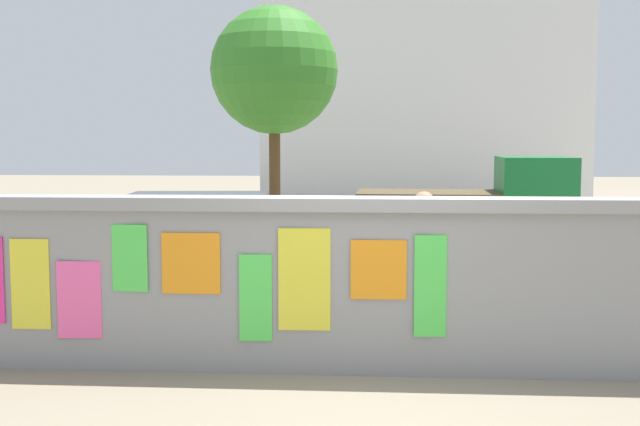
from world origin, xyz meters
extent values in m
plane|color=gray|center=(0.00, 8.00, 0.00)|extent=(60.00, 60.00, 0.00)
cube|color=gray|center=(0.00, 0.00, 0.75)|extent=(8.16, 0.30, 1.51)
cube|color=gray|center=(0.00, 0.00, 1.57)|extent=(8.36, 0.42, 0.12)
cube|color=yellow|center=(-3.15, -0.16, 0.81)|extent=(0.37, 0.02, 0.85)
cube|color=#F9599E|center=(-2.69, -0.16, 0.67)|extent=(0.41, 0.03, 0.72)
cube|color=#4CD84C|center=(-2.21, -0.16, 1.07)|extent=(0.33, 0.03, 0.62)
cube|color=orange|center=(-1.64, -0.16, 1.03)|extent=(0.54, 0.01, 0.56)
cube|color=#4CD84C|center=(-1.04, -0.16, 0.71)|extent=(0.30, 0.02, 0.80)
cube|color=yellow|center=(-0.60, -0.16, 0.89)|extent=(0.47, 0.02, 0.93)
cube|color=orange|center=(0.07, -0.16, 0.99)|extent=(0.50, 0.02, 0.54)
cube|color=#4CD84C|center=(0.54, -0.16, 0.84)|extent=(0.29, 0.03, 0.92)
cylinder|color=black|center=(2.87, 7.06, 0.35)|extent=(0.71, 0.23, 0.70)
cylinder|color=black|center=(2.82, 5.76, 0.35)|extent=(0.71, 0.23, 0.70)
cylinder|color=black|center=(0.37, 7.15, 0.35)|extent=(0.71, 0.23, 0.70)
cylinder|color=black|center=(0.32, 5.85, 0.35)|extent=(0.71, 0.23, 0.70)
cube|color=#197233|center=(2.75, 6.41, 1.10)|extent=(1.25, 1.54, 1.50)
cube|color=brown|center=(0.95, 6.48, 0.80)|extent=(2.45, 1.59, 0.90)
cylinder|color=black|center=(-3.75, 2.51, 0.30)|extent=(0.61, 0.24, 0.60)
cylinder|color=black|center=(-3.89, 3.96, 0.30)|extent=(0.61, 0.24, 0.60)
cylinder|color=black|center=(-1.27, 2.75, 0.30)|extent=(0.61, 0.24, 0.60)
cylinder|color=black|center=(-1.41, 4.20, 0.30)|extent=(0.61, 0.24, 0.60)
cube|color=black|center=(-2.58, 3.35, 0.60)|extent=(3.95, 2.06, 0.60)
cube|color=#262D38|center=(-2.38, 3.37, 1.15)|extent=(2.04, 1.72, 0.50)
cylinder|color=black|center=(1.61, 1.37, 0.30)|extent=(0.61, 0.18, 0.60)
cube|color=#197233|center=(2.25, 1.31, 0.58)|extent=(1.02, 0.33, 0.32)
cube|color=black|center=(2.05, 1.33, 0.76)|extent=(0.58, 0.27, 0.10)
cube|color=#262626|center=(2.80, 1.26, 0.85)|extent=(0.09, 0.56, 0.03)
cylinder|color=black|center=(1.24, 2.46, 0.33)|extent=(0.65, 0.18, 0.66)
cylinder|color=black|center=(0.21, 2.69, 0.33)|extent=(0.65, 0.18, 0.66)
cube|color=red|center=(0.73, 2.57, 0.51)|extent=(0.94, 0.25, 0.06)
cylinder|color=red|center=(0.58, 2.60, 0.73)|extent=(0.04, 0.04, 0.40)
cube|color=black|center=(0.58, 2.60, 0.93)|extent=(0.21, 0.12, 0.05)
cube|color=black|center=(1.19, 2.47, 0.88)|extent=(0.14, 0.44, 0.03)
cylinder|color=black|center=(2.03, 3.11, 0.33)|extent=(0.65, 0.17, 0.66)
cylinder|color=black|center=(3.06, 3.33, 0.33)|extent=(0.65, 0.17, 0.66)
cube|color=#197233|center=(2.54, 3.22, 0.51)|extent=(0.94, 0.23, 0.06)
cylinder|color=#197233|center=(2.69, 3.25, 0.73)|extent=(0.04, 0.04, 0.40)
cube|color=black|center=(2.69, 3.25, 0.93)|extent=(0.21, 0.12, 0.05)
cube|color=black|center=(2.08, 3.12, 0.88)|extent=(0.13, 0.44, 0.03)
cylinder|color=#D83F72|center=(0.46, 0.91, 0.40)|extent=(0.12, 0.12, 0.80)
cylinder|color=#D83F72|center=(0.62, 0.99, 0.40)|extent=(0.12, 0.12, 0.80)
cylinder|color=#338CBF|center=(0.54, 0.95, 1.10)|extent=(0.45, 0.45, 0.60)
sphere|color=#8C664C|center=(0.54, 0.95, 1.51)|extent=(0.22, 0.22, 0.22)
cylinder|color=brown|center=(-2.12, 9.89, 1.33)|extent=(0.24, 0.24, 2.65)
sphere|color=#368226|center=(-2.12, 9.89, 3.61)|extent=(2.74, 2.74, 2.74)
cube|color=white|center=(1.59, 19.55, 4.46)|extent=(10.24, 4.26, 8.93)
camera|label=1|loc=(0.02, -7.22, 2.17)|focal=44.56mm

